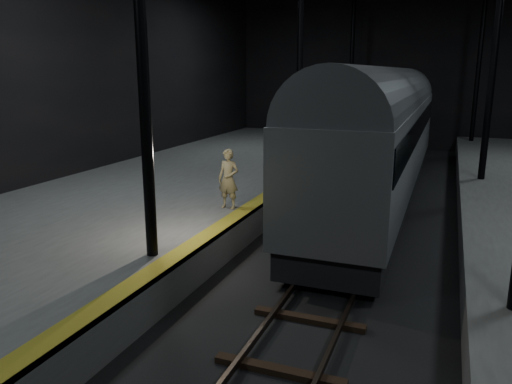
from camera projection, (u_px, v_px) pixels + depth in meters
The scene contains 6 objects.
ground at pixel (346, 258), 14.19m from camera, with size 44.00×44.00×0.00m, color black.
platform_left at pixel (124, 215), 16.69m from camera, with size 9.00×43.80×1.00m, color #50504E.
tactile_strip at pixel (240, 213), 15.09m from camera, with size 0.50×43.80×0.01m, color olive.
track at pixel (346, 256), 14.18m from camera, with size 2.40×43.00×0.24m.
train at pixel (383, 130), 19.65m from camera, with size 2.93×19.54×5.22m.
woman at pixel (228, 179), 15.40m from camera, with size 0.68×0.45×1.87m, color #998B5E.
Camera 1 is at (2.41, -13.38, 5.17)m, focal length 35.00 mm.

